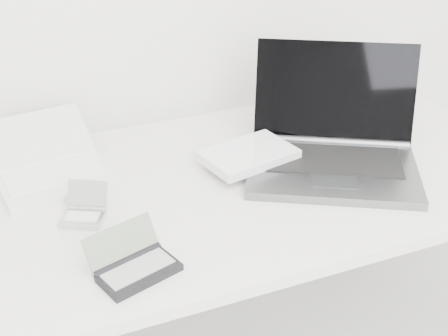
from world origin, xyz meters
name	(u,v)px	position (x,y,z in m)	size (l,w,h in m)	color
desk	(229,195)	(0.00, 1.55, 0.68)	(1.60, 0.80, 0.73)	white
laptop_large	(319,149)	(0.25, 1.53, 0.78)	(0.61, 0.54, 0.28)	slate
netbook_open_white	(51,168)	(-0.41, 1.74, 0.75)	(0.31, 0.37, 0.10)	white
pda_silver	(84,212)	(-0.37, 1.52, 0.75)	(0.13, 0.14, 0.07)	#BABABF
palmtop_charcoal	(134,265)	(-0.32, 1.28, 0.75)	(0.19, 0.17, 0.08)	black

